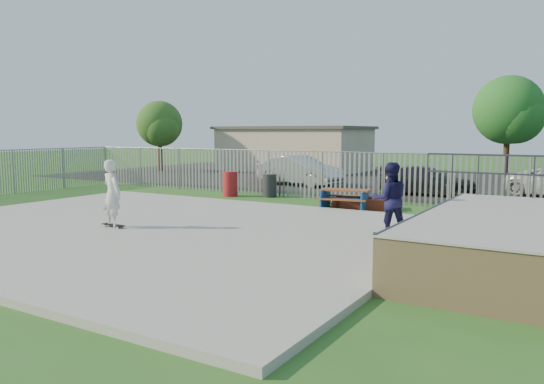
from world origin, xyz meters
The scene contains 18 objects.
ground centered at (0.00, 0.00, 0.00)m, with size 120.00×120.00×0.00m, color #2B6021.
concrete_slab centered at (0.00, 0.00, 0.07)m, with size 15.00×12.00×0.15m, color #A3A39D.
quarter_pipe centered at (9.50, 1.04, 0.56)m, with size 5.50×7.05×2.19m.
fence centered at (1.00, 4.59, 1.00)m, with size 26.04×16.02×2.00m.
picnic_table centered at (2.97, 6.82, 0.38)m, with size 1.99×1.74×0.74m.
funbox centered at (3.47, 7.40, 0.19)m, with size 2.13×1.53×0.38m.
trash_bin_red centered at (-2.94, 7.94, 0.54)m, with size 0.65×0.65×1.08m, color maroon.
trash_bin_grey centered at (-1.31, 8.59, 0.49)m, with size 0.59×0.59×0.99m, color #232426.
parking_lot centered at (0.00, 19.00, 0.01)m, with size 40.00×18.00×0.02m, color black.
car_silver centered at (-2.50, 13.53, 0.80)m, with size 1.64×4.71×1.55m, color silver.
car_dark centered at (4.33, 12.77, 0.65)m, with size 1.75×4.32×1.25m, color #222227.
building centered at (-8.00, 23.00, 1.61)m, with size 10.40×6.40×3.20m.
tree_left centered at (-15.97, 17.53, 3.37)m, with size 3.25×3.25×5.01m.
tree_mid centered at (6.35, 21.96, 4.03)m, with size 3.87×3.87×5.98m.
skateboard_a centered at (6.22, 2.15, 0.19)m, with size 0.79×0.57×0.08m.
skateboard_b centered at (-0.83, -0.62, 0.19)m, with size 0.81×0.25×0.08m.
skater_navy centered at (6.22, 2.15, 1.10)m, with size 0.92×0.72×1.89m, color #12123A.
skater_white centered at (-0.83, -0.62, 1.10)m, with size 0.69×0.45×1.89m, color silver.
Camera 1 is at (10.57, -10.86, 2.81)m, focal length 35.00 mm.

